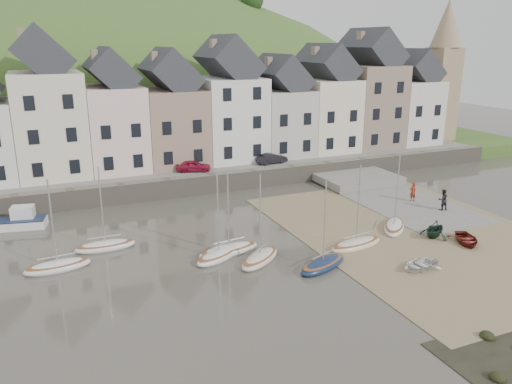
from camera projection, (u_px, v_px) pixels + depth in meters
name	position (u px, v px, depth m)	size (l,w,h in m)	color
ground	(290.00, 256.00, 34.93)	(160.00, 160.00, 0.00)	#423E34
quay_land	(173.00, 154.00, 62.84)	(90.00, 30.00, 1.50)	#3E5D25
quay_street	(201.00, 169.00, 52.50)	(70.00, 7.00, 0.10)	slate
seawall	(212.00, 183.00, 49.61)	(70.00, 1.20, 1.80)	slate
beach	(417.00, 233.00, 39.12)	(18.00, 26.00, 0.06)	#7F6D4D
slipway	(393.00, 198.00, 47.67)	(8.00, 18.00, 0.12)	slate
hillside	(111.00, 228.00, 90.91)	(134.40, 84.00, 84.00)	#3E5D25
townhouse_terrace	(205.00, 108.00, 54.60)	(61.05, 8.00, 13.93)	silver
church_spire	(443.00, 67.00, 66.03)	(4.00, 4.00, 18.00)	#997F60
sailboat_0	(58.00, 266.00, 32.79)	(4.34, 1.91, 6.32)	silver
sailboat_1	(105.00, 246.00, 36.06)	(4.26, 1.51, 6.32)	silver
sailboat_2	(260.00, 258.00, 34.02)	(4.21, 3.72, 6.32)	beige
sailboat_3	(219.00, 255.00, 34.51)	(4.33, 3.33, 6.32)	silver
sailboat_4	(229.00, 250.00, 35.36)	(4.75, 2.12, 6.32)	silver
sailboat_5	(323.00, 264.00, 33.10)	(4.51, 3.04, 6.32)	#142441
sailboat_6	(394.00, 226.00, 39.85)	(4.02, 4.19, 6.32)	silver
sailboat_7	(356.00, 244.00, 36.36)	(4.70, 2.19, 6.32)	beige
motorboat_2	(16.00, 221.00, 40.09)	(5.05, 2.66, 1.70)	silver
rowboat_white	(420.00, 265.00, 32.79)	(2.03, 2.85, 0.59)	white
rowboat_green	(435.00, 229.00, 38.02)	(2.14, 2.48, 1.31)	black
rowboat_red	(466.00, 239.00, 36.94)	(2.16, 3.03, 0.63)	maroon
person_red	(413.00, 192.00, 46.34)	(0.66, 0.43, 1.82)	maroon
person_dark	(443.00, 200.00, 43.92)	(0.91, 0.71, 1.86)	black
car_left	(193.00, 166.00, 51.04)	(1.38, 3.44, 1.17)	maroon
car_right	(272.00, 158.00, 54.40)	(1.19, 3.41, 1.12)	black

